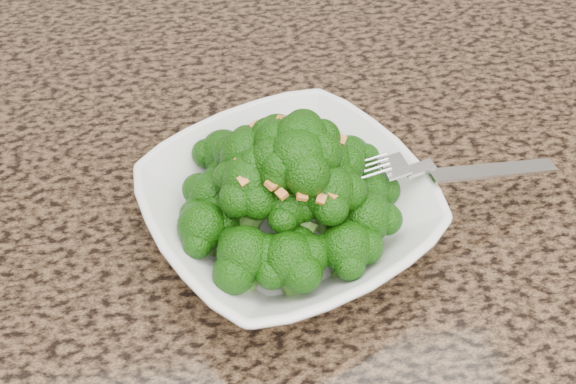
{
  "coord_description": "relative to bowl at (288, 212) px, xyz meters",
  "views": [
    {
      "loc": [
        -0.02,
        -0.07,
        1.36
      ],
      "look_at": [
        0.04,
        0.31,
        0.95
      ],
      "focal_mm": 45.0,
      "sensor_mm": 36.0,
      "label": 1
    }
  ],
  "objects": [
    {
      "name": "bowl",
      "position": [
        0.0,
        0.0,
        0.0
      ],
      "size": [
        0.29,
        0.29,
        0.05
      ],
      "primitive_type": "imported",
      "rotation": [
        0.0,
        0.0,
        0.41
      ],
      "color": "white",
      "rests_on": "granite_counter"
    },
    {
      "name": "granite_counter",
      "position": [
        -0.04,
        -0.01,
        -0.04
      ],
      "size": [
        1.64,
        1.04,
        0.03
      ],
      "primitive_type": "cube",
      "color": "brown",
      "rests_on": "cabinet"
    },
    {
      "name": "broccoli_pile",
      "position": [
        0.0,
        0.0,
        0.06
      ],
      "size": [
        0.19,
        0.19,
        0.07
      ],
      "primitive_type": null,
      "color": "#164F09",
      "rests_on": "bowl"
    },
    {
      "name": "fork",
      "position": [
        0.11,
        0.0,
        0.03
      ],
      "size": [
        0.2,
        0.06,
        0.01
      ],
      "primitive_type": null,
      "rotation": [
        0.0,
        0.0,
        0.17
      ],
      "color": "silver",
      "rests_on": "bowl"
    },
    {
      "name": "garlic_topping",
      "position": [
        0.0,
        0.0,
        0.1
      ],
      "size": [
        0.12,
        0.12,
        0.01
      ],
      "primitive_type": null,
      "color": "orange",
      "rests_on": "broccoli_pile"
    }
  ]
}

